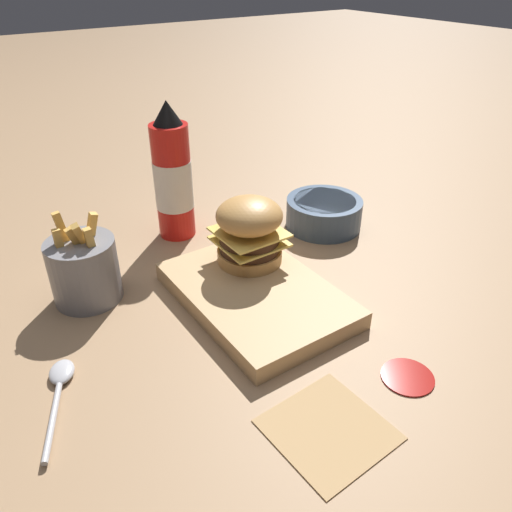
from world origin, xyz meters
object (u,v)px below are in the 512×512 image
burger (249,230)px  side_bowl (324,212)px  ketchup_bottle (173,178)px  fries_basket (84,269)px  spoon (59,384)px  serving_board (256,294)px

burger → side_bowl: size_ratio=0.75×
ketchup_bottle → fries_basket: 0.22m
ketchup_bottle → spoon: 0.39m
burger → spoon: (0.07, -0.31, -0.07)m
side_bowl → ketchup_bottle: bearing=-118.5°
ketchup_bottle → side_bowl: ketchup_bottle is taller
burger → spoon: burger is taller
fries_basket → spoon: fries_basket is taller
serving_board → spoon: serving_board is taller
side_bowl → spoon: 0.52m
serving_board → spoon: size_ratio=1.91×
side_bowl → fries_basket: bearing=-93.2°
spoon → ketchup_bottle: bearing=-24.2°
serving_board → spoon: (0.01, -0.28, -0.01)m
ketchup_bottle → spoon: ketchup_bottle is taller
fries_basket → spoon: (0.15, -0.09, -0.04)m
ketchup_bottle → spoon: (0.25, -0.28, -0.10)m
fries_basket → spoon: size_ratio=0.95×
side_bowl → spoon: bearing=-75.6°
serving_board → side_bowl: (-0.12, 0.23, 0.01)m
burger → fries_basket: size_ratio=0.75×
serving_board → ketchup_bottle: size_ratio=1.16×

